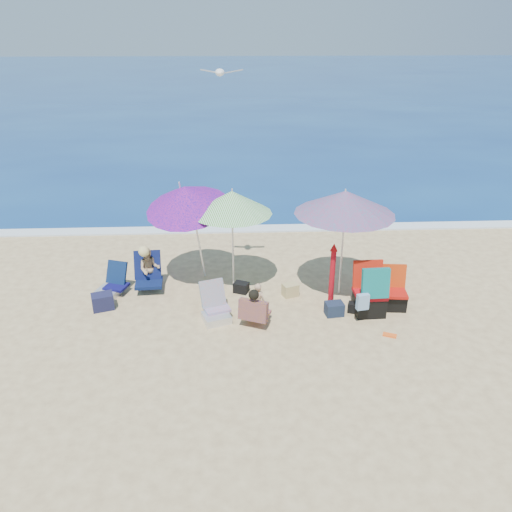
{
  "coord_description": "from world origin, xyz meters",
  "views": [
    {
      "loc": [
        -0.71,
        -7.71,
        5.15
      ],
      "look_at": [
        -0.3,
        1.0,
        1.1
      ],
      "focal_mm": 35.27,
      "sensor_mm": 36.0,
      "label": 1
    }
  ],
  "objects_px": {
    "person_center": "(256,305)",
    "camp_chair_right": "(370,296)",
    "umbrella_turquoise": "(345,202)",
    "person_left": "(149,269)",
    "umbrella_blue": "(186,197)",
    "chair_navy": "(112,286)",
    "umbrella_striped": "(232,202)",
    "furled_umbrella": "(332,272)",
    "seagull": "(220,72)",
    "camp_chair_left": "(393,296)",
    "chair_rainbow": "(215,310)"
  },
  "relations": [
    {
      "from": "person_center",
      "to": "umbrella_striped",
      "type": "bearing_deg",
      "value": 105.12
    },
    {
      "from": "umbrella_blue",
      "to": "umbrella_striped",
      "type": "bearing_deg",
      "value": -11.14
    },
    {
      "from": "chair_rainbow",
      "to": "person_center",
      "type": "bearing_deg",
      "value": -16.87
    },
    {
      "from": "umbrella_striped",
      "to": "chair_navy",
      "type": "xyz_separation_m",
      "value": [
        -2.53,
        -0.19,
        -1.73
      ]
    },
    {
      "from": "umbrella_blue",
      "to": "furled_umbrella",
      "type": "distance_m",
      "value": 3.28
    },
    {
      "from": "umbrella_blue",
      "to": "chair_navy",
      "type": "relative_size",
      "value": 3.4
    },
    {
      "from": "umbrella_blue",
      "to": "person_center",
      "type": "distance_m",
      "value": 2.66
    },
    {
      "from": "umbrella_turquoise",
      "to": "chair_navy",
      "type": "height_order",
      "value": "umbrella_turquoise"
    },
    {
      "from": "furled_umbrella",
      "to": "person_left",
      "type": "height_order",
      "value": "furled_umbrella"
    },
    {
      "from": "umbrella_striped",
      "to": "chair_rainbow",
      "type": "height_order",
      "value": "umbrella_striped"
    },
    {
      "from": "chair_rainbow",
      "to": "camp_chair_right",
      "type": "height_order",
      "value": "camp_chair_right"
    },
    {
      "from": "furled_umbrella",
      "to": "person_left",
      "type": "relative_size",
      "value": 1.33
    },
    {
      "from": "seagull",
      "to": "camp_chair_right",
      "type": "bearing_deg",
      "value": -24.34
    },
    {
      "from": "umbrella_striped",
      "to": "chair_rainbow",
      "type": "bearing_deg",
      "value": -105.47
    },
    {
      "from": "umbrella_blue",
      "to": "chair_rainbow",
      "type": "bearing_deg",
      "value": -68.93
    },
    {
      "from": "person_center",
      "to": "umbrella_blue",
      "type": "bearing_deg",
      "value": 128.07
    },
    {
      "from": "chair_rainbow",
      "to": "person_left",
      "type": "relative_size",
      "value": 0.81
    },
    {
      "from": "umbrella_striped",
      "to": "camp_chair_right",
      "type": "height_order",
      "value": "umbrella_striped"
    },
    {
      "from": "umbrella_blue",
      "to": "person_center",
      "type": "xyz_separation_m",
      "value": [
        1.33,
        -1.69,
        -1.56
      ]
    },
    {
      "from": "umbrella_blue",
      "to": "chair_navy",
      "type": "distance_m",
      "value": 2.44
    },
    {
      "from": "umbrella_blue",
      "to": "furled_umbrella",
      "type": "bearing_deg",
      "value": -21.26
    },
    {
      "from": "umbrella_blue",
      "to": "camp_chair_right",
      "type": "distance_m",
      "value": 4.12
    },
    {
      "from": "umbrella_turquoise",
      "to": "person_left",
      "type": "distance_m",
      "value": 4.27
    },
    {
      "from": "chair_navy",
      "to": "furled_umbrella",
      "type": "bearing_deg",
      "value": -9.33
    },
    {
      "from": "person_center",
      "to": "person_left",
      "type": "bearing_deg",
      "value": 145.83
    },
    {
      "from": "camp_chair_left",
      "to": "seagull",
      "type": "height_order",
      "value": "seagull"
    },
    {
      "from": "person_center",
      "to": "camp_chair_right",
      "type": "bearing_deg",
      "value": 6.46
    },
    {
      "from": "person_left",
      "to": "seagull",
      "type": "xyz_separation_m",
      "value": [
        1.61,
        0.02,
        3.88
      ]
    },
    {
      "from": "umbrella_turquoise",
      "to": "camp_chair_right",
      "type": "height_order",
      "value": "umbrella_turquoise"
    },
    {
      "from": "umbrella_blue",
      "to": "chair_rainbow",
      "type": "relative_size",
      "value": 2.9
    },
    {
      "from": "umbrella_striped",
      "to": "seagull",
      "type": "xyz_separation_m",
      "value": [
        -0.16,
        -0.01,
        2.46
      ]
    },
    {
      "from": "person_center",
      "to": "seagull",
      "type": "relative_size",
      "value": 1.04
    },
    {
      "from": "person_center",
      "to": "seagull",
      "type": "height_order",
      "value": "seagull"
    },
    {
      "from": "person_center",
      "to": "person_left",
      "type": "distance_m",
      "value": 2.64
    },
    {
      "from": "furled_umbrella",
      "to": "camp_chair_left",
      "type": "height_order",
      "value": "furled_umbrella"
    },
    {
      "from": "chair_navy",
      "to": "camp_chair_left",
      "type": "relative_size",
      "value": 0.82
    },
    {
      "from": "furled_umbrella",
      "to": "person_center",
      "type": "bearing_deg",
      "value": -158.82
    },
    {
      "from": "umbrella_striped",
      "to": "furled_umbrella",
      "type": "distance_m",
      "value": 2.42
    },
    {
      "from": "chair_navy",
      "to": "camp_chair_left",
      "type": "distance_m",
      "value": 5.75
    },
    {
      "from": "umbrella_turquoise",
      "to": "furled_umbrella",
      "type": "xyz_separation_m",
      "value": [
        -0.27,
        -0.52,
        -1.25
      ]
    },
    {
      "from": "umbrella_blue",
      "to": "person_left",
      "type": "height_order",
      "value": "umbrella_blue"
    },
    {
      "from": "chair_navy",
      "to": "umbrella_striped",
      "type": "bearing_deg",
      "value": 4.35
    },
    {
      "from": "seagull",
      "to": "person_left",
      "type": "bearing_deg",
      "value": -179.19
    },
    {
      "from": "umbrella_striped",
      "to": "person_left",
      "type": "relative_size",
      "value": 2.12
    },
    {
      "from": "furled_umbrella",
      "to": "seagull",
      "type": "bearing_deg",
      "value": 156.32
    },
    {
      "from": "chair_rainbow",
      "to": "person_center",
      "type": "xyz_separation_m",
      "value": [
        0.76,
        -0.23,
        0.21
      ]
    },
    {
      "from": "umbrella_blue",
      "to": "camp_chair_right",
      "type": "relative_size",
      "value": 2.24
    },
    {
      "from": "umbrella_striped",
      "to": "person_left",
      "type": "distance_m",
      "value": 2.28
    },
    {
      "from": "umbrella_blue",
      "to": "person_left",
      "type": "bearing_deg",
      "value": -166.03
    },
    {
      "from": "chair_rainbow",
      "to": "camp_chair_left",
      "type": "distance_m",
      "value": 3.51
    }
  ]
}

